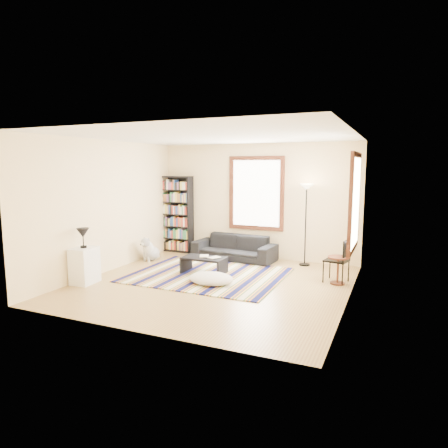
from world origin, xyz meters
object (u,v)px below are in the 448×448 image
at_px(floor_cushion, 211,278).
at_px(white_cabinet, 85,266).
at_px(floor_lamp, 306,225).
at_px(coffee_table, 204,265).
at_px(folding_chair, 336,261).
at_px(sofa, 234,247).
at_px(dog, 151,249).
at_px(side_table, 338,270).
at_px(bookshelf, 176,214).

bearing_deg(floor_cushion, white_cabinet, -157.97).
bearing_deg(floor_lamp, coffee_table, -138.35).
relative_size(coffee_table, floor_lamp, 0.48).
xyz_separation_m(coffee_table, folding_chair, (2.64, 0.50, 0.25)).
distance_m(floor_cushion, folding_chair, 2.47).
xyz_separation_m(coffee_table, floor_cushion, (0.46, -0.62, -0.07)).
xyz_separation_m(sofa, floor_cushion, (0.38, -2.11, -0.18)).
height_order(coffee_table, white_cabinet, white_cabinet).
relative_size(coffee_table, floor_cushion, 1.01).
relative_size(coffee_table, dog, 1.59).
bearing_deg(side_table, white_cabinet, -157.07).
bearing_deg(white_cabinet, floor_cushion, 17.55).
bearing_deg(coffee_table, bookshelf, 133.88).
height_order(coffee_table, floor_lamp, floor_lamp).
xyz_separation_m(bookshelf, white_cabinet, (-0.12, -3.29, -0.65)).
xyz_separation_m(sofa, floor_lamp, (1.70, 0.10, 0.64)).
height_order(floor_cushion, folding_chair, folding_chair).
relative_size(sofa, folding_chair, 2.35).
relative_size(bookshelf, dog, 3.52).
relative_size(sofa, coffee_table, 2.24).
height_order(floor_lamp, side_table, floor_lamp).
distance_m(floor_lamp, dog, 3.69).
relative_size(folding_chair, dog, 1.52).
bearing_deg(floor_lamp, side_table, -53.51).
relative_size(white_cabinet, dog, 1.23).
distance_m(sofa, side_table, 2.84).
relative_size(sofa, floor_cushion, 2.27).
height_order(bookshelf, coffee_table, bookshelf).
xyz_separation_m(sofa, white_cabinet, (-1.89, -3.02, 0.06)).
height_order(floor_cushion, white_cabinet, white_cabinet).
bearing_deg(bookshelf, side_table, -17.61).
height_order(sofa, bookshelf, bookshelf).
height_order(side_table, white_cabinet, white_cabinet).
relative_size(floor_lamp, white_cabinet, 2.66).
distance_m(sofa, coffee_table, 1.49).
height_order(coffee_table, dog, dog).
height_order(sofa, floor_cushion, sofa).
height_order(sofa, dog, sofa).
bearing_deg(side_table, bookshelf, 162.39).
bearing_deg(dog, bookshelf, 98.79).
relative_size(coffee_table, white_cabinet, 1.29).
bearing_deg(bookshelf, folding_chair, -16.25).
xyz_separation_m(floor_cushion, side_table, (2.23, 0.99, 0.16)).
relative_size(bookshelf, side_table, 3.70).
bearing_deg(folding_chair, dog, -169.86).
bearing_deg(dog, side_table, 6.82).
xyz_separation_m(sofa, dog, (-1.79, -0.89, -0.01)).
bearing_deg(floor_lamp, dog, -164.13).
bearing_deg(side_table, dog, 177.06).
bearing_deg(bookshelf, coffee_table, -46.12).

